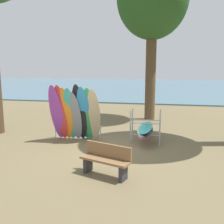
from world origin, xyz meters
name	(u,v)px	position (x,y,z in m)	size (l,w,h in m)	color
ground_plane	(109,148)	(0.00, 0.00, 0.00)	(80.00, 80.00, 0.00)	brown
lake_water	(151,86)	(0.00, 28.81, 0.05)	(80.00, 36.00, 0.10)	#477084
leaning_board_pile	(75,114)	(-1.49, 0.63, 1.07)	(2.08, 0.92, 2.26)	purple
board_storage_rack	(145,129)	(1.24, 1.05, 0.50)	(1.15, 2.13, 1.25)	#9EA0A5
park_bench	(106,159)	(0.44, -2.30, 0.45)	(1.46, 0.85, 0.85)	#2D2D33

